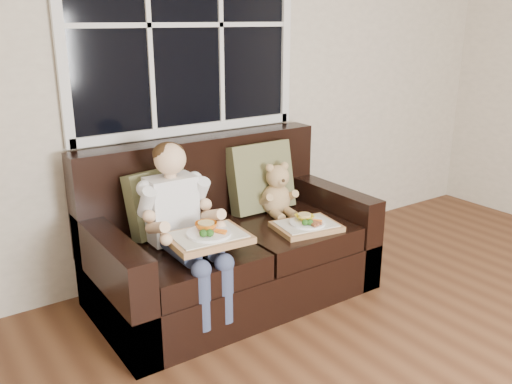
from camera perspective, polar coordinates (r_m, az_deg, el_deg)
window_back at (r=3.55m, az=-7.47°, el=17.05°), size 1.62×0.04×1.37m
loveseat at (r=3.44m, az=-2.99°, el=-5.86°), size 1.70×0.92×0.96m
pillow_left at (r=3.28m, az=-10.26°, el=-1.07°), size 0.42×0.25×0.40m
pillow_right at (r=3.62m, az=0.49°, el=1.58°), size 0.45×0.21×0.47m
child at (r=3.04m, az=-8.01°, el=-2.27°), size 0.40×0.60×0.91m
teddy_bear at (r=3.56m, az=2.26°, el=-0.09°), size 0.23×0.28×0.36m
tray_left at (r=2.92m, az=-5.08°, el=-4.63°), size 0.44×0.35×0.10m
tray_right at (r=3.35m, az=5.33°, el=-3.47°), size 0.42×0.35×0.09m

